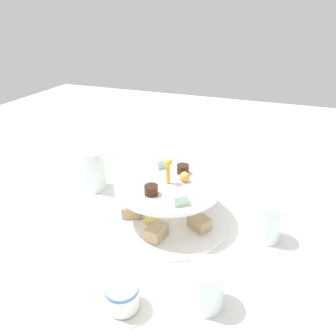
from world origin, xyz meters
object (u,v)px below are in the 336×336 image
Objects in this scene: teacup_with_saucer at (123,298)px; water_glass_mid_back at (268,221)px; water_glass_tall_right at (94,170)px; butter_knife_right at (36,259)px; butter_knife_left at (209,167)px; water_glass_short_left at (206,286)px; tiered_serving_stand at (168,204)px.

water_glass_mid_back reaches higher than teacup_with_saucer.
water_glass_tall_right is 0.67× the size of butter_knife_right.
butter_knife_left is 1.00× the size of butter_knife_right.
water_glass_short_left is 0.93× the size of teacup_with_saucer.
water_glass_tall_right is 1.27× the size of teacup_with_saucer.
butter_knife_right is at bearing -41.91° from tiered_serving_stand.
butter_knife_right is at bearing -61.39° from water_glass_mid_back.
teacup_with_saucer is at bearing -37.36° from water_glass_mid_back.
butter_knife_right is at bearing -100.27° from teacup_with_saucer.
tiered_serving_stand reaches higher than butter_knife_right.
teacup_with_saucer reaches higher than butter_knife_right.
butter_knife_left is at bearing 179.12° from teacup_with_saucer.
tiered_serving_stand is 1.77× the size of butter_knife_right.
tiered_serving_stand is 3.34× the size of teacup_with_saucer.
butter_knife_left is at bearing 131.01° from water_glass_tall_right.
teacup_with_saucer is (0.27, 0.02, -0.02)m from tiered_serving_stand.
butter_knife_right is (0.23, -0.20, -0.04)m from tiered_serving_stand.
water_glass_tall_right reaches higher than water_glass_mid_back.
teacup_with_saucer is 0.53× the size of butter_knife_left.
tiered_serving_stand is 3.60× the size of water_glass_short_left.
teacup_with_saucer is 0.53× the size of butter_knife_right.
tiered_serving_stand is at bearing -87.67° from water_glass_mid_back.
water_glass_mid_back is (-0.22, 0.08, 0.00)m from water_glass_short_left.
butter_knife_left is 1.87× the size of water_glass_mid_back.
butter_knife_left is at bearing 108.92° from butter_knife_right.
water_glass_mid_back is at bearing 128.69° from butter_knife_left.
water_glass_tall_right is 1.37× the size of water_glass_short_left.
butter_knife_right is (0.02, -0.35, -0.04)m from water_glass_short_left.
water_glass_short_left is 0.53m from butter_knife_left.
tiered_serving_stand is at bearing 89.10° from butter_knife_left.
butter_knife_left is at bearing -145.53° from water_glass_mid_back.
water_glass_short_left is at bearing -20.87° from water_glass_mid_back.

